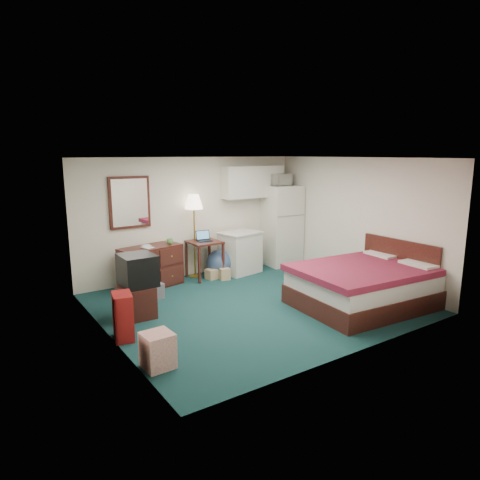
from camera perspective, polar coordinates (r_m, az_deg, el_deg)
floor at (r=7.54m, az=1.82°, el=-8.49°), size 5.00×4.50×0.01m
ceiling at (r=7.08m, az=1.96°, el=10.87°), size 5.00×4.50×0.01m
walls at (r=7.21m, az=1.89°, el=0.88°), size 5.01×4.51×2.50m
mirror at (r=8.49m, az=-14.51°, el=4.88°), size 0.80×0.06×1.00m
upper_cabinets at (r=9.63m, az=1.73°, el=7.78°), size 1.50×0.35×0.70m
headboard at (r=8.32m, az=20.44°, el=-3.34°), size 0.06×1.56×1.00m
dresser at (r=8.52m, az=-11.78°, el=-3.51°), size 1.28×0.79×0.81m
floor_lamp at (r=8.97m, az=-6.09°, el=0.49°), size 0.49×0.49×1.75m
desk at (r=8.97m, az=-4.74°, el=-2.62°), size 0.63×0.63×0.79m
exercise_ball at (r=9.14m, az=-2.76°, el=-3.06°), size 0.58×0.58×0.56m
kitchen_counter at (r=9.33m, az=0.01°, el=-1.75°), size 0.89×0.74×0.87m
fridge at (r=10.01m, az=5.51°, el=1.97°), size 0.83×0.83×1.85m
bed at (r=7.62m, az=15.96°, el=-5.98°), size 2.29×1.85×0.69m
tv_stand at (r=7.09m, az=-13.67°, el=-7.99°), size 0.51×0.56×0.50m
suitcase at (r=6.30m, az=-15.34°, el=-9.80°), size 0.34×0.46×0.67m
retail_box at (r=5.47m, az=-10.91°, el=-14.24°), size 0.37×0.37×0.44m
file_bin at (r=7.90m, az=-11.77°, el=-6.72°), size 0.43×0.34×0.28m
cardboard_box_a at (r=8.96m, az=-3.72°, el=-4.53°), size 0.28×0.25×0.21m
cardboard_box_b at (r=8.91m, az=-2.12°, el=-4.50°), size 0.25×0.28×0.24m
laptop at (r=8.86m, az=-4.74°, el=0.50°), size 0.33×0.28×0.21m
crt_tv at (r=7.00m, az=-13.51°, el=-3.92°), size 0.54×0.59×0.50m
microwave at (r=9.84m, az=5.30°, el=8.20°), size 0.52×0.35×0.33m
book_a at (r=8.21m, az=-12.75°, el=-0.36°), size 0.17×0.07×0.23m
book_b at (r=8.40m, az=-12.87°, el=-0.21°), size 0.15×0.03×0.20m
mug at (r=8.55m, az=-9.34°, el=-0.10°), size 0.14×0.12×0.13m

